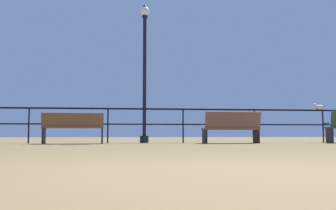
# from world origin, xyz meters

# --- Properties ---
(ground_plane) EXTENTS (60.00, 60.00, 0.00)m
(ground_plane) POSITION_xyz_m (0.00, 0.00, 0.00)
(ground_plane) COLOR olive
(pier_railing) EXTENTS (20.81, 0.05, 1.07)m
(pier_railing) POSITION_xyz_m (-0.00, 8.73, 0.80)
(pier_railing) COLOR black
(pier_railing) RESTS_ON ground_plane
(bench_near_left) EXTENTS (1.71, 0.68, 0.87)m
(bench_near_left) POSITION_xyz_m (-2.10, 8.09, 0.50)
(bench_near_left) COLOR brown
(bench_near_left) RESTS_ON ground_plane
(bench_near_right) EXTENTS (1.72, 0.75, 0.93)m
(bench_near_right) POSITION_xyz_m (2.51, 8.08, 0.50)
(bench_near_right) COLOR brown
(bench_near_right) RESTS_ON ground_plane
(lamppost_center) EXTENTS (0.30, 0.30, 4.46)m
(lamppost_center) POSITION_xyz_m (-0.03, 9.03, 2.46)
(lamppost_center) COLOR black
(lamppost_center) RESTS_ON ground_plane
(seagull_on_rail) EXTENTS (0.39, 0.33, 0.22)m
(seagull_on_rail) POSITION_xyz_m (5.62, 8.75, 1.17)
(seagull_on_rail) COLOR silver
(seagull_on_rail) RESTS_ON pier_railing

